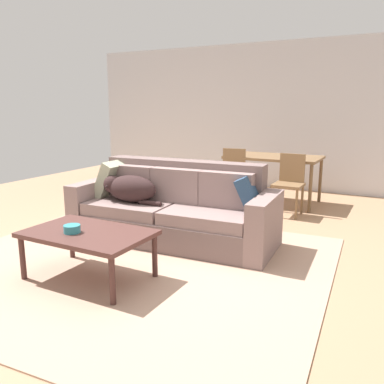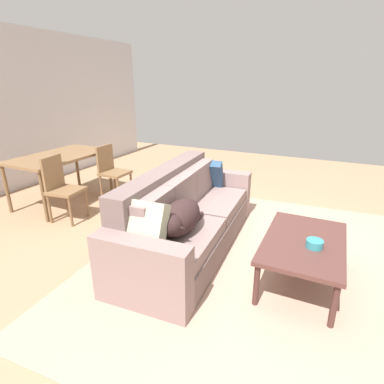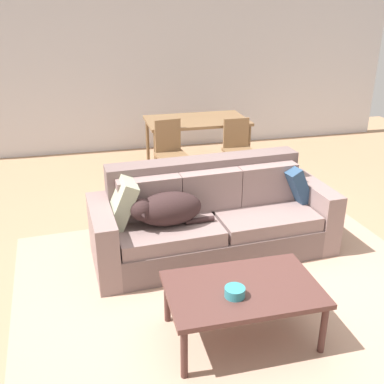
% 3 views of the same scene
% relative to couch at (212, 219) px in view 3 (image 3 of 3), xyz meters
% --- Properties ---
extents(ground_plane, '(10.00, 10.00, 0.00)m').
position_rel_couch_xyz_m(ground_plane, '(0.15, -0.36, -0.35)').
color(ground_plane, tan).
extents(back_partition, '(8.00, 0.12, 2.70)m').
position_rel_couch_xyz_m(back_partition, '(0.15, 3.64, 1.00)').
color(back_partition, silver).
rests_on(back_partition, ground).
extents(area_rug, '(3.92, 3.56, 0.01)m').
position_rel_couch_xyz_m(area_rug, '(0.00, -0.86, -0.35)').
color(area_rug, tan).
rests_on(area_rug, ground).
extents(couch, '(2.41, 1.01, 0.92)m').
position_rel_couch_xyz_m(couch, '(0.00, 0.00, 0.00)').
color(couch, '#6F5A57').
rests_on(couch, ground).
extents(dog_on_left_cushion, '(0.78, 0.37, 0.31)m').
position_rel_couch_xyz_m(dog_on_left_cushion, '(-0.50, -0.19, 0.26)').
color(dog_on_left_cushion, '#322020').
rests_on(dog_on_left_cushion, couch).
extents(throw_pillow_by_left_arm, '(0.33, 0.47, 0.47)m').
position_rel_couch_xyz_m(throw_pillow_by_left_arm, '(-0.89, -0.01, 0.30)').
color(throw_pillow_by_left_arm, '#A8AD8E').
rests_on(throw_pillow_by_left_arm, couch).
extents(throw_pillow_by_right_arm, '(0.35, 0.44, 0.41)m').
position_rel_couch_xyz_m(throw_pillow_by_right_arm, '(0.88, 0.10, 0.27)').
color(throw_pillow_by_right_arm, navy).
rests_on(throw_pillow_by_right_arm, couch).
extents(coffee_table, '(1.12, 0.70, 0.45)m').
position_rel_couch_xyz_m(coffee_table, '(-0.14, -1.29, 0.05)').
color(coffee_table, '#53302B').
rests_on(coffee_table, ground).
extents(bowl_on_coffee_table, '(0.15, 0.15, 0.07)m').
position_rel_couch_xyz_m(bowl_on_coffee_table, '(-0.23, -1.38, 0.13)').
color(bowl_on_coffee_table, teal).
rests_on(bowl_on_coffee_table, coffee_table).
extents(dining_table, '(1.46, 0.86, 0.76)m').
position_rel_couch_xyz_m(dining_table, '(0.45, 2.39, 0.34)').
color(dining_table, olive).
rests_on(dining_table, ground).
extents(dining_chair_near_left, '(0.45, 0.45, 0.89)m').
position_rel_couch_xyz_m(dining_chair_near_left, '(-0.05, 1.86, 0.14)').
color(dining_chair_near_left, olive).
rests_on(dining_chair_near_left, ground).
extents(dining_chair_near_right, '(0.40, 0.40, 0.87)m').
position_rel_couch_xyz_m(dining_chair_near_right, '(0.88, 1.77, 0.14)').
color(dining_chair_near_right, olive).
rests_on(dining_chair_near_right, ground).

